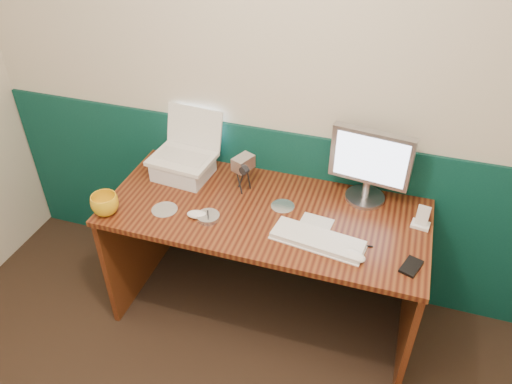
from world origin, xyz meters
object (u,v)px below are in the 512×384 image
(desk, at_px, (264,265))
(laptop, at_px, (180,138))
(monitor, at_px, (370,166))
(keyboard, at_px, (318,240))
(camcorder, at_px, (243,173))
(mug, at_px, (105,204))

(desk, distance_m, laptop, 0.81)
(desk, bearing_deg, monitor, 28.70)
(keyboard, bearing_deg, laptop, 166.95)
(monitor, xyz_separation_m, keyboard, (-0.16, -0.40, -0.18))
(camcorder, bearing_deg, laptop, -160.72)
(camcorder, bearing_deg, desk, -16.56)
(desk, relative_size, keyboard, 3.79)
(desk, relative_size, camcorder, 7.41)
(camcorder, bearing_deg, mug, -122.79)
(monitor, relative_size, mug, 2.94)
(laptop, height_order, camcorder, laptop)
(keyboard, bearing_deg, monitor, 75.98)
(laptop, bearing_deg, keyboard, -15.85)
(mug, bearing_deg, laptop, 61.28)
(laptop, xyz_separation_m, camcorder, (0.35, -0.03, -0.13))
(laptop, bearing_deg, mug, -113.74)
(desk, relative_size, monitor, 4.06)
(laptop, relative_size, mug, 2.43)
(laptop, distance_m, monitor, 0.97)
(desk, height_order, laptop, laptop)
(desk, distance_m, camcorder, 0.53)
(desk, xyz_separation_m, camcorder, (-0.16, 0.13, 0.48))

